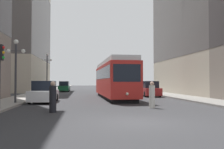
# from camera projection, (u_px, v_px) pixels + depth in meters

# --- Properties ---
(ground_plane) EXTENTS (200.00, 200.00, 0.00)m
(ground_plane) POSITION_uv_depth(u_px,v_px,m) (137.00, 122.00, 10.58)
(ground_plane) COLOR #303033
(sidewalk_left) EXTENTS (3.11, 120.00, 0.15)m
(sidewalk_left) POSITION_uv_depth(u_px,v_px,m) (52.00, 90.00, 49.25)
(sidewalk_left) COLOR gray
(sidewalk_left) RESTS_ON ground
(sidewalk_right) EXTENTS (3.11, 120.00, 0.15)m
(sidewalk_right) POSITION_uv_depth(u_px,v_px,m) (134.00, 90.00, 51.29)
(sidewalk_right) COLOR gray
(sidewalk_right) RESTS_ON ground
(streetcar) EXTENTS (2.97, 13.90, 3.89)m
(streetcar) POSITION_uv_depth(u_px,v_px,m) (114.00, 78.00, 25.78)
(streetcar) COLOR black
(streetcar) RESTS_ON ground
(transit_bus) EXTENTS (2.78, 11.53, 3.45)m
(transit_bus) POSITION_uv_depth(u_px,v_px,m) (120.00, 81.00, 42.31)
(transit_bus) COLOR black
(transit_bus) RESTS_ON ground
(parked_car_left_near) EXTENTS (2.07, 4.60, 1.82)m
(parked_car_left_near) POSITION_uv_depth(u_px,v_px,m) (44.00, 92.00, 20.64)
(parked_car_left_near) COLOR black
(parked_car_left_near) RESTS_ON ground
(parked_car_left_mid) EXTENTS (1.92, 4.67, 1.82)m
(parked_car_left_mid) POSITION_uv_depth(u_px,v_px,m) (64.00, 87.00, 43.24)
(parked_car_left_mid) COLOR black
(parked_car_left_mid) RESTS_ON ground
(parked_car_right_far) EXTENTS (2.09, 5.07, 1.82)m
(parked_car_right_far) POSITION_uv_depth(u_px,v_px,m) (150.00, 89.00, 29.08)
(parked_car_right_far) COLOR black
(parked_car_right_far) RESTS_ON ground
(pedestrian_crossing_near) EXTENTS (0.40, 0.40, 1.77)m
(pedestrian_crossing_near) POSITION_uv_depth(u_px,v_px,m) (152.00, 96.00, 16.23)
(pedestrian_crossing_near) COLOR beige
(pedestrian_crossing_near) RESTS_ON ground
(pedestrian_crossing_far) EXTENTS (0.40, 0.40, 1.78)m
(pedestrian_crossing_far) POSITION_uv_depth(u_px,v_px,m) (53.00, 98.00, 13.85)
(pedestrian_crossing_far) COLOR black
(pedestrian_crossing_far) RESTS_ON ground
(traffic_light_near_left) EXTENTS (0.47, 0.36, 3.83)m
(traffic_light_near_left) POSITION_uv_depth(u_px,v_px,m) (0.00, 59.00, 14.54)
(traffic_light_near_left) COLOR #232328
(traffic_light_near_left) RESTS_ON sidewalk_left
(lamp_post_left_near) EXTENTS (1.41, 0.36, 4.88)m
(lamp_post_left_near) POSITION_uv_depth(u_px,v_px,m) (16.00, 60.00, 18.79)
(lamp_post_left_near) COLOR #333338
(lamp_post_left_near) RESTS_ON sidewalk_left
(lamp_post_left_far) EXTENTS (1.41, 0.36, 5.75)m
(lamp_post_left_far) POSITION_uv_depth(u_px,v_px,m) (47.00, 67.00, 35.34)
(lamp_post_left_far) COLOR #333338
(lamp_post_left_far) RESTS_ON sidewalk_left
(building_left_midblock) EXTENTS (15.33, 21.85, 24.23)m
(building_left_midblock) POSITION_uv_depth(u_px,v_px,m) (3.00, 25.00, 46.17)
(building_left_midblock) COLOR #B2A893
(building_left_midblock) RESTS_ON ground
(building_right_corner) EXTENTS (10.65, 19.37, 20.42)m
(building_right_corner) POSITION_uv_depth(u_px,v_px,m) (208.00, 19.00, 34.03)
(building_right_corner) COLOR #B2A893
(building_right_corner) RESTS_ON ground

